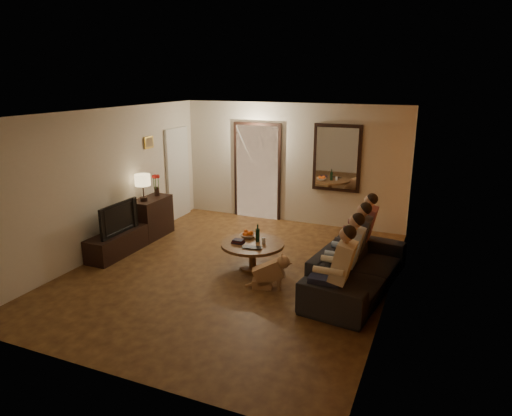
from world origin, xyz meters
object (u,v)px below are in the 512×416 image
at_px(person_d, 362,233).
at_px(dog, 269,271).
at_px(tv, 115,218).
at_px(wine_bottle, 258,233).
at_px(laptop, 251,249).
at_px(table_lamp, 143,188).
at_px(person_b, 347,259).
at_px(person_c, 355,245).
at_px(coffee_table, 253,255).
at_px(bowl, 248,236).
at_px(sofa, 357,268).
at_px(person_a, 338,275).
at_px(dresser, 152,217).
at_px(tv_stand, 117,243).

relative_size(person_d, dog, 2.14).
bearing_deg(tv, wine_bottle, -78.94).
bearing_deg(laptop, table_lamp, 153.26).
relative_size(table_lamp, dog, 0.96).
distance_m(person_b, person_d, 1.20).
relative_size(person_c, dog, 2.14).
relative_size(table_lamp, coffee_table, 0.51).
relative_size(person_d, bowl, 4.63).
distance_m(tv, laptop, 2.62).
bearing_deg(person_b, bowl, 160.41).
height_order(tv, person_b, person_b).
height_order(table_lamp, coffee_table, table_lamp).
xyz_separation_m(sofa, bowl, (-1.95, 0.36, 0.14)).
relative_size(table_lamp, person_a, 0.45).
distance_m(dog, wine_bottle, 0.92).
relative_size(dresser, person_c, 0.74).
bearing_deg(table_lamp, dresser, 90.00).
bearing_deg(person_c, person_d, 90.00).
relative_size(dresser, sofa, 0.38).
bearing_deg(tv, person_d, -74.50).
height_order(tv_stand, wine_bottle, wine_bottle).
relative_size(person_c, wine_bottle, 3.87).
bearing_deg(wine_bottle, tv, -168.94).
xyz_separation_m(person_a, bowl, (-1.85, 1.26, -0.12)).
relative_size(table_lamp, wine_bottle, 1.74).
height_order(person_c, bowl, person_c).
relative_size(tv_stand, laptop, 3.85).
xyz_separation_m(table_lamp, dog, (3.04, -1.09, -0.78)).
height_order(dog, coffee_table, dog).
xyz_separation_m(table_lamp, person_b, (4.18, -0.91, -0.46)).
bearing_deg(sofa, person_c, 26.05).
bearing_deg(bowl, person_d, 16.24).
xyz_separation_m(tv_stand, coffee_table, (2.51, 0.40, 0.01)).
xyz_separation_m(sofa, person_c, (-0.10, 0.30, 0.25)).
distance_m(dresser, tv_stand, 1.11).
relative_size(person_b, person_c, 1.00).
distance_m(tv_stand, wine_bottle, 2.63).
bearing_deg(coffee_table, dresser, 164.60).
height_order(dresser, dog, dresser).
xyz_separation_m(tv, person_d, (4.18, 1.16, -0.10)).
distance_m(tv, bowl, 2.42).
relative_size(sofa, person_c, 1.97).
bearing_deg(tv, person_c, -82.38).
distance_m(sofa, coffee_table, 1.78).
height_order(dresser, bowl, dresser).
height_order(person_b, laptop, person_b).
bearing_deg(person_d, laptop, -146.55).
distance_m(tv_stand, laptop, 2.62).
height_order(table_lamp, bowl, table_lamp).
height_order(dresser, tv_stand, dresser).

